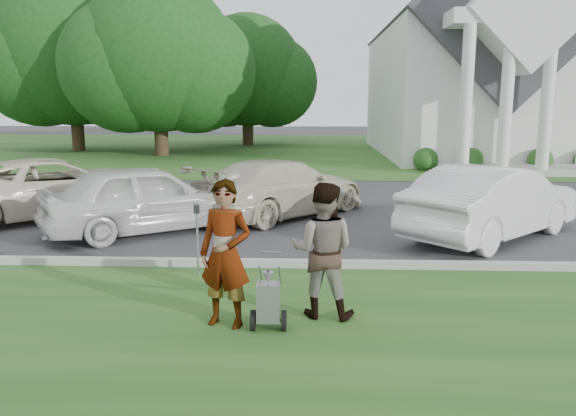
# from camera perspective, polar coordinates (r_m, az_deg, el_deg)

# --- Properties ---
(ground) EXTENTS (120.00, 120.00, 0.00)m
(ground) POSITION_cam_1_polar(r_m,az_deg,el_deg) (9.83, -0.01, -7.02)
(ground) COLOR #333335
(ground) RESTS_ON ground
(grass_strip) EXTENTS (80.00, 7.00, 0.01)m
(grass_strip) POSITION_cam_1_polar(r_m,az_deg,el_deg) (7.04, -1.01, -14.46)
(grass_strip) COLOR #1E4E1A
(grass_strip) RESTS_ON ground
(church_lawn) EXTENTS (80.00, 30.00, 0.01)m
(church_lawn) POSITION_cam_1_polar(r_m,az_deg,el_deg) (36.48, 1.70, 6.05)
(church_lawn) COLOR #1E4E1A
(church_lawn) RESTS_ON ground
(curb) EXTENTS (80.00, 0.18, 0.15)m
(curb) POSITION_cam_1_polar(r_m,az_deg,el_deg) (10.34, 0.12, -5.69)
(curb) COLOR #9E9E93
(curb) RESTS_ON ground
(church) EXTENTS (9.19, 19.00, 24.10)m
(church) POSITION_cam_1_polar(r_m,az_deg,el_deg) (33.72, 17.74, 15.27)
(church) COLOR white
(church) RESTS_ON ground
(tree_left) EXTENTS (10.63, 8.40, 9.71)m
(tree_left) POSITION_cam_1_polar(r_m,az_deg,el_deg) (32.51, -13.07, 14.22)
(tree_left) COLOR #332316
(tree_left) RESTS_ON ground
(tree_far) EXTENTS (11.64, 9.20, 10.73)m
(tree_far) POSITION_cam_1_polar(r_m,az_deg,el_deg) (37.33, -21.06, 14.21)
(tree_far) COLOR #332316
(tree_far) RESTS_ON ground
(tree_back) EXTENTS (9.61, 7.60, 8.89)m
(tree_back) POSITION_cam_1_polar(r_m,az_deg,el_deg) (39.63, -4.18, 13.24)
(tree_back) COLOR #332316
(tree_back) RESTS_ON ground
(striping_cart) EXTENTS (0.48, 0.94, 0.88)m
(striping_cart) POSITION_cam_1_polar(r_m,az_deg,el_deg) (7.53, -2.00, -9.65)
(striping_cart) COLOR black
(striping_cart) RESTS_ON ground
(person_left) EXTENTS (0.83, 0.66, 1.99)m
(person_left) POSITION_cam_1_polar(r_m,az_deg,el_deg) (7.53, -6.37, -4.76)
(person_left) COLOR #999999
(person_left) RESTS_ON ground
(person_right) EXTENTS (1.04, 0.87, 1.91)m
(person_right) POSITION_cam_1_polar(r_m,az_deg,el_deg) (7.85, 3.53, -4.40)
(person_right) COLOR #999999
(person_right) RESTS_ON ground
(parking_meter_near) EXTENTS (0.09, 0.08, 1.28)m
(parking_meter_near) POSITION_cam_1_polar(r_m,az_deg,el_deg) (9.87, -9.22, -2.22)
(parking_meter_near) COLOR gray
(parking_meter_near) RESTS_ON ground
(car_a) EXTENTS (5.97, 5.46, 1.55)m
(car_a) POSITION_cam_1_polar(r_m,az_deg,el_deg) (16.12, -22.55, 1.99)
(car_a) COLOR beige
(car_a) RESTS_ON ground
(car_b) EXTENTS (5.01, 4.22, 1.62)m
(car_b) POSITION_cam_1_polar(r_m,az_deg,el_deg) (13.36, -14.10, 0.98)
(car_b) COLOR silver
(car_b) RESTS_ON ground
(car_c) EXTENTS (5.04, 5.32, 1.51)m
(car_c) POSITION_cam_1_polar(r_m,az_deg,el_deg) (14.89, -0.67, 2.09)
(car_c) COLOR beige
(car_c) RESTS_ON ground
(car_d) EXTENTS (4.77, 4.66, 1.63)m
(car_d) POSITION_cam_1_polar(r_m,az_deg,el_deg) (13.23, 20.04, 0.59)
(car_d) COLOR silver
(car_d) RESTS_ON ground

